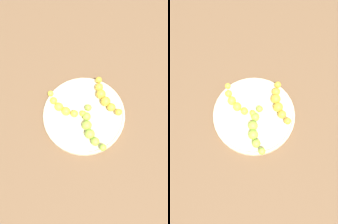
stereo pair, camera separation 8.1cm
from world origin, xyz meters
TOP-DOWN VIEW (x-y plane):
  - ground_plane at (0.00, 0.00)m, footprint 2.40×2.40m
  - fruit_bowl at (0.00, 0.00)m, footprint 0.29×0.29m
  - banana_spotted at (-0.09, 0.02)m, footprint 0.08×0.15m
  - banana_yellow at (0.03, -0.06)m, footprint 0.06×0.16m
  - banana_green at (0.03, 0.06)m, footprint 0.10×0.15m

SIDE VIEW (x-z plane):
  - ground_plane at x=0.00m, z-range 0.00..0.00m
  - fruit_bowl at x=0.00m, z-range 0.00..0.02m
  - banana_yellow at x=0.03m, z-range 0.02..0.05m
  - banana_green at x=0.03m, z-range 0.02..0.05m
  - banana_spotted at x=-0.09m, z-range 0.02..0.05m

